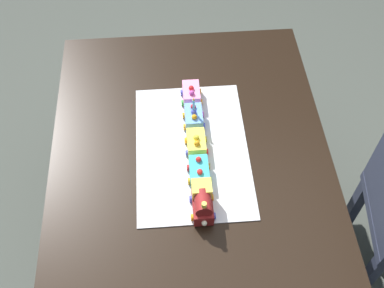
{
  "coord_description": "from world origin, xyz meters",
  "views": [
    {
      "loc": [
        -0.91,
        0.07,
        2.12
      ],
      "look_at": [
        0.08,
        -0.01,
        0.77
      ],
      "focal_mm": 43.97,
      "sensor_mm": 36.0,
      "label": 1
    }
  ],
  "objects_px": {
    "cake_locomotive": "(202,201)",
    "cake_car_caboose_lemon": "(196,143)",
    "cake_car_hopper_bubblegum": "(191,94)",
    "birthday_candle": "(194,104)",
    "cake_car_gondola_turquoise": "(199,171)",
    "dining_table": "(192,183)",
    "cake_car_tanker_sky_blue": "(194,117)"
  },
  "relations": [
    {
      "from": "cake_car_tanker_sky_blue",
      "to": "cake_locomotive",
      "type": "bearing_deg",
      "value": 180.0
    },
    {
      "from": "cake_locomotive",
      "to": "cake_car_tanker_sky_blue",
      "type": "xyz_separation_m",
      "value": [
        0.36,
        -0.0,
        -0.02
      ]
    },
    {
      "from": "dining_table",
      "to": "birthday_candle",
      "type": "xyz_separation_m",
      "value": [
        0.2,
        -0.02,
        0.21
      ]
    },
    {
      "from": "cake_car_caboose_lemon",
      "to": "birthday_candle",
      "type": "distance_m",
      "value": 0.14
    },
    {
      "from": "birthday_candle",
      "to": "cake_locomotive",
      "type": "bearing_deg",
      "value": -180.0
    },
    {
      "from": "cake_car_gondola_turquoise",
      "to": "cake_car_caboose_lemon",
      "type": "xyz_separation_m",
      "value": [
        0.12,
        0.0,
        0.0
      ]
    },
    {
      "from": "cake_locomotive",
      "to": "cake_car_gondola_turquoise",
      "type": "relative_size",
      "value": 1.4
    },
    {
      "from": "cake_car_hopper_bubblegum",
      "to": "birthday_candle",
      "type": "distance_m",
      "value": 0.14
    },
    {
      "from": "dining_table",
      "to": "cake_car_hopper_bubblegum",
      "type": "relative_size",
      "value": 14.0
    },
    {
      "from": "cake_locomotive",
      "to": "cake_car_caboose_lemon",
      "type": "height_order",
      "value": "cake_locomotive"
    },
    {
      "from": "cake_car_caboose_lemon",
      "to": "cake_car_hopper_bubblegum",
      "type": "relative_size",
      "value": 1.0
    },
    {
      "from": "cake_car_gondola_turquoise",
      "to": "birthday_candle",
      "type": "relative_size",
      "value": 1.6
    },
    {
      "from": "cake_car_hopper_bubblegum",
      "to": "birthday_candle",
      "type": "relative_size",
      "value": 1.6
    },
    {
      "from": "cake_locomotive",
      "to": "cake_car_gondola_turquoise",
      "type": "distance_m",
      "value": 0.13
    },
    {
      "from": "cake_car_gondola_turquoise",
      "to": "dining_table",
      "type": "bearing_deg",
      "value": 28.52
    },
    {
      "from": "cake_locomotive",
      "to": "birthday_candle",
      "type": "distance_m",
      "value": 0.37
    },
    {
      "from": "cake_locomotive",
      "to": "cake_car_tanker_sky_blue",
      "type": "distance_m",
      "value": 0.37
    },
    {
      "from": "dining_table",
      "to": "cake_car_hopper_bubblegum",
      "type": "distance_m",
      "value": 0.34
    },
    {
      "from": "cake_locomotive",
      "to": "cake_car_hopper_bubblegum",
      "type": "distance_m",
      "value": 0.48
    },
    {
      "from": "cake_car_gondola_turquoise",
      "to": "cake_car_tanker_sky_blue",
      "type": "distance_m",
      "value": 0.24
    },
    {
      "from": "cake_car_gondola_turquoise",
      "to": "cake_car_tanker_sky_blue",
      "type": "bearing_deg",
      "value": 0.0
    },
    {
      "from": "cake_car_tanker_sky_blue",
      "to": "birthday_candle",
      "type": "xyz_separation_m",
      "value": [
        0.0,
        0.0,
        0.07
      ]
    },
    {
      "from": "dining_table",
      "to": "birthday_candle",
      "type": "relative_size",
      "value": 22.33
    },
    {
      "from": "cake_car_gondola_turquoise",
      "to": "cake_locomotive",
      "type": "bearing_deg",
      "value": 180.0
    },
    {
      "from": "dining_table",
      "to": "cake_car_gondola_turquoise",
      "type": "xyz_separation_m",
      "value": [
        -0.04,
        -0.02,
        0.14
      ]
    },
    {
      "from": "dining_table",
      "to": "cake_car_tanker_sky_blue",
      "type": "bearing_deg",
      "value": -6.23
    },
    {
      "from": "cake_locomotive",
      "to": "birthday_candle",
      "type": "xyz_separation_m",
      "value": [
        0.37,
        0.0,
        0.06
      ]
    },
    {
      "from": "dining_table",
      "to": "cake_car_gondola_turquoise",
      "type": "distance_m",
      "value": 0.15
    },
    {
      "from": "cake_car_tanker_sky_blue",
      "to": "cake_car_hopper_bubblegum",
      "type": "distance_m",
      "value": 0.12
    },
    {
      "from": "cake_locomotive",
      "to": "birthday_candle",
      "type": "height_order",
      "value": "birthday_candle"
    },
    {
      "from": "dining_table",
      "to": "cake_locomotive",
      "type": "height_order",
      "value": "cake_locomotive"
    },
    {
      "from": "cake_car_gondola_turquoise",
      "to": "cake_car_hopper_bubblegum",
      "type": "distance_m",
      "value": 0.35
    }
  ]
}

